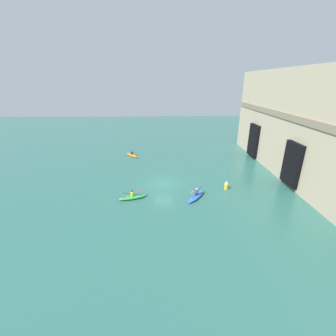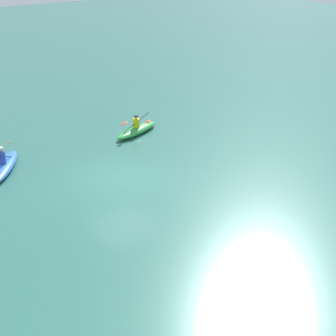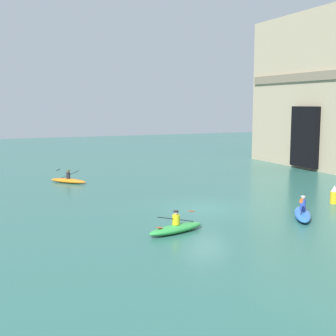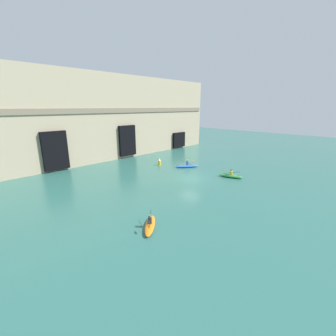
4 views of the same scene
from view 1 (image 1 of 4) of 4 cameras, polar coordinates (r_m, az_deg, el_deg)
The scene contains 6 objects.
ground_plane at distance 29.16m, azimuth -1.16°, elevation -4.03°, with size 120.00×120.00×0.00m, color #2D665B.
cliff_bluff at distance 31.63m, azimuth 35.26°, elevation 7.47°, with size 42.24×6.42×14.07m.
kayak_green at distance 25.79m, azimuth -9.03°, elevation -7.30°, with size 1.62×3.15×1.04m.
kayak_orange at distance 40.30m, azimuth -9.10°, elevation 3.27°, with size 2.79×2.62×1.07m.
kayak_blue at distance 25.94m, azimuth 7.22°, elevation -7.06°, with size 3.33×2.68×1.16m.
marker_buoy at distance 28.44m, azimuth 14.59°, elevation -4.29°, with size 0.47×0.47×1.10m.
Camera 1 is at (26.38, -0.06, 12.41)m, focal length 24.00 mm.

